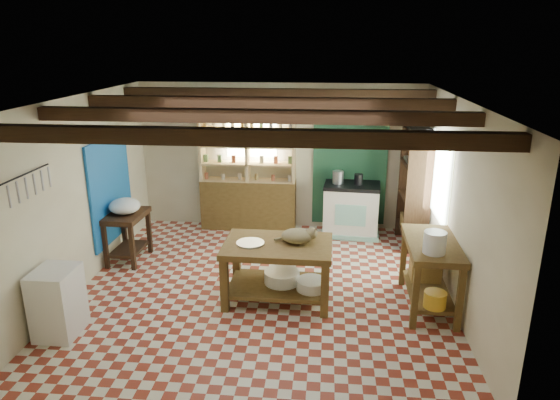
# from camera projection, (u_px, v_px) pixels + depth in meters

# --- Properties ---
(floor) EXTENTS (5.00, 5.00, 0.02)m
(floor) POSITION_uv_depth(u_px,v_px,m) (263.00, 288.00, 6.95)
(floor) COLOR maroon
(floor) RESTS_ON ground
(ceiling) EXTENTS (5.00, 5.00, 0.02)m
(ceiling) POSITION_uv_depth(u_px,v_px,m) (261.00, 99.00, 6.15)
(ceiling) COLOR #4B4C51
(ceiling) RESTS_ON wall_back
(wall_back) EXTENTS (5.00, 0.04, 2.60)m
(wall_back) POSITION_uv_depth(u_px,v_px,m) (280.00, 157.00, 8.92)
(wall_back) COLOR beige
(wall_back) RESTS_ON floor
(wall_front) EXTENTS (5.00, 0.04, 2.60)m
(wall_front) POSITION_uv_depth(u_px,v_px,m) (224.00, 289.00, 4.18)
(wall_front) COLOR beige
(wall_front) RESTS_ON floor
(wall_left) EXTENTS (0.04, 5.00, 2.60)m
(wall_left) POSITION_uv_depth(u_px,v_px,m) (80.00, 194.00, 6.77)
(wall_left) COLOR beige
(wall_left) RESTS_ON floor
(wall_right) EXTENTS (0.04, 5.00, 2.60)m
(wall_right) POSITION_uv_depth(u_px,v_px,m) (457.00, 205.00, 6.33)
(wall_right) COLOR beige
(wall_right) RESTS_ON floor
(ceiling_beams) EXTENTS (5.00, 3.80, 0.15)m
(ceiling_beams) POSITION_uv_depth(u_px,v_px,m) (261.00, 109.00, 6.19)
(ceiling_beams) COLOR #372113
(ceiling_beams) RESTS_ON ceiling
(blue_wall_patch) EXTENTS (0.04, 1.40, 1.60)m
(blue_wall_patch) POSITION_uv_depth(u_px,v_px,m) (111.00, 189.00, 7.68)
(blue_wall_patch) COLOR #165DAB
(blue_wall_patch) RESTS_ON wall_left
(green_wall_patch) EXTENTS (1.30, 0.04, 2.30)m
(green_wall_patch) POSITION_uv_depth(u_px,v_px,m) (350.00, 161.00, 8.80)
(green_wall_patch) COLOR #1D492E
(green_wall_patch) RESTS_ON wall_back
(window_back) EXTENTS (0.90, 0.02, 0.80)m
(window_back) POSITION_uv_depth(u_px,v_px,m) (252.00, 134.00, 8.82)
(window_back) COLOR white
(window_back) RESTS_ON wall_back
(window_right) EXTENTS (0.02, 1.30, 1.20)m
(window_right) POSITION_uv_depth(u_px,v_px,m) (440.00, 177.00, 7.25)
(window_right) COLOR white
(window_right) RESTS_ON wall_right
(utensil_rail) EXTENTS (0.06, 0.90, 0.28)m
(utensil_rail) POSITION_uv_depth(u_px,v_px,m) (28.00, 184.00, 5.48)
(utensil_rail) COLOR black
(utensil_rail) RESTS_ON wall_left
(pot_rack) EXTENTS (0.86, 0.12, 0.36)m
(pot_rack) POSITION_uv_depth(u_px,v_px,m) (354.00, 112.00, 8.11)
(pot_rack) COLOR black
(pot_rack) RESTS_ON ceiling
(shelving_unit) EXTENTS (1.70, 0.34, 2.20)m
(shelving_unit) POSITION_uv_depth(u_px,v_px,m) (248.00, 170.00, 8.85)
(shelving_unit) COLOR #DAB87D
(shelving_unit) RESTS_ON floor
(tall_rack) EXTENTS (0.40, 0.86, 2.00)m
(tall_rack) POSITION_uv_depth(u_px,v_px,m) (414.00, 187.00, 8.15)
(tall_rack) COLOR #372113
(tall_rack) RESTS_ON floor
(work_table) EXTENTS (1.41, 0.95, 0.79)m
(work_table) POSITION_uv_depth(u_px,v_px,m) (278.00, 271.00, 6.55)
(work_table) COLOR brown
(work_table) RESTS_ON floor
(stove) EXTENTS (1.00, 0.72, 0.93)m
(stove) POSITION_uv_depth(u_px,v_px,m) (351.00, 209.00, 8.73)
(stove) COLOR beige
(stove) RESTS_ON floor
(prep_table) EXTENTS (0.55, 0.78, 0.77)m
(prep_table) POSITION_uv_depth(u_px,v_px,m) (128.00, 237.00, 7.72)
(prep_table) COLOR #372113
(prep_table) RESTS_ON floor
(white_cabinet) EXTENTS (0.45, 0.54, 0.81)m
(white_cabinet) POSITION_uv_depth(u_px,v_px,m) (58.00, 302.00, 5.76)
(white_cabinet) COLOR white
(white_cabinet) RESTS_ON floor
(right_counter) EXTENTS (0.65, 1.26, 0.90)m
(right_counter) POSITION_uv_depth(u_px,v_px,m) (429.00, 274.00, 6.35)
(right_counter) COLOR brown
(right_counter) RESTS_ON floor
(cat) EXTENTS (0.46, 0.38, 0.19)m
(cat) POSITION_uv_depth(u_px,v_px,m) (297.00, 236.00, 6.42)
(cat) COLOR #948456
(cat) RESTS_ON work_table
(steel_tray) EXTENTS (0.37, 0.37, 0.02)m
(steel_tray) POSITION_uv_depth(u_px,v_px,m) (250.00, 243.00, 6.42)
(steel_tray) COLOR #A6A6AE
(steel_tray) RESTS_ON work_table
(basin_large) EXTENTS (0.48, 0.48, 0.16)m
(basin_large) POSITION_uv_depth(u_px,v_px,m) (282.00, 277.00, 6.63)
(basin_large) COLOR white
(basin_large) RESTS_ON work_table
(basin_small) EXTENTS (0.40, 0.40, 0.14)m
(basin_small) POSITION_uv_depth(u_px,v_px,m) (311.00, 285.00, 6.45)
(basin_small) COLOR white
(basin_small) RESTS_ON work_table
(kettle_left) EXTENTS (0.21, 0.21, 0.22)m
(kettle_left) POSITION_uv_depth(u_px,v_px,m) (338.00, 177.00, 8.60)
(kettle_left) COLOR #A6A6AE
(kettle_left) RESTS_ON stove
(kettle_right) EXTENTS (0.16, 0.16, 0.18)m
(kettle_right) POSITION_uv_depth(u_px,v_px,m) (358.00, 179.00, 8.54)
(kettle_right) COLOR black
(kettle_right) RESTS_ON stove
(enamel_bowl) EXTENTS (0.49, 0.49, 0.23)m
(enamel_bowl) POSITION_uv_depth(u_px,v_px,m) (125.00, 206.00, 7.57)
(enamel_bowl) COLOR white
(enamel_bowl) RESTS_ON prep_table
(white_bucket) EXTENTS (0.27, 0.27, 0.26)m
(white_bucket) POSITION_uv_depth(u_px,v_px,m) (435.00, 242.00, 5.85)
(white_bucket) COLOR white
(white_bucket) RESTS_ON right_counter
(wicker_basket) EXTENTS (0.39, 0.31, 0.27)m
(wicker_basket) POSITION_uv_depth(u_px,v_px,m) (425.00, 269.00, 6.66)
(wicker_basket) COLOR olive
(wicker_basket) RESTS_ON right_counter
(yellow_tub) EXTENTS (0.27, 0.27, 0.20)m
(yellow_tub) POSITION_uv_depth(u_px,v_px,m) (435.00, 299.00, 5.96)
(yellow_tub) COLOR gold
(yellow_tub) RESTS_ON right_counter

